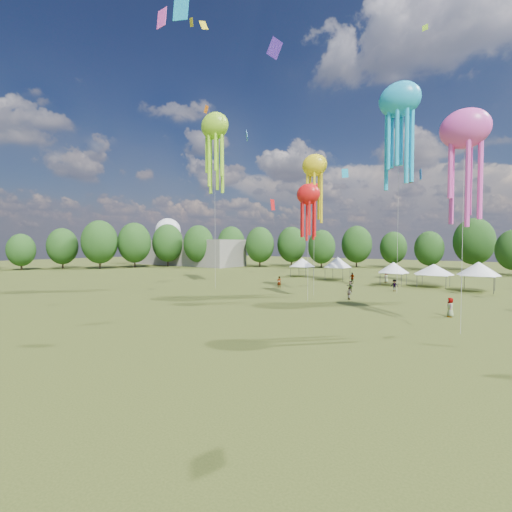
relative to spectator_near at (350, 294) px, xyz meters
The scene contains 9 objects.
ground 35.75m from the spectator_near, 85.02° to the right, with size 300.00×300.00×0.00m, color #384416.
spectator_near is the anchor object (origin of this frame).
spectators_far 10.44m from the spectator_near, 76.34° to the left, with size 32.86×27.34×1.88m.
festival_tents 20.27m from the spectator_near, 93.85° to the left, with size 36.57×10.15×4.37m.
show_kites 22.80m from the spectator_near, 66.15° to the left, with size 44.49×29.05×32.24m.
small_kites 28.81m from the spectator_near, 64.46° to the left, with size 64.15×52.65×44.95m.
treeline 27.53m from the spectator_near, 91.62° to the left, with size 201.57×95.24×13.43m.
hangar 77.98m from the spectator_near, 152.16° to the left, with size 40.00×12.00×8.00m, color gray.
radome 95.34m from the spectator_near, 153.47° to the left, with size 9.00×9.00×16.00m.
Camera 1 is at (12.92, -5.68, 6.93)m, focal length 24.60 mm.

